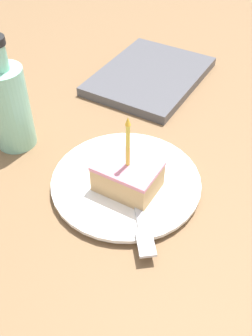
{
  "coord_description": "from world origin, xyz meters",
  "views": [
    {
      "loc": [
        0.37,
        0.25,
        0.47
      ],
      "look_at": [
        -0.02,
        0.02,
        0.04
      ],
      "focal_mm": 42.0,
      "sensor_mm": 36.0,
      "label": 1
    }
  ],
  "objects": [
    {
      "name": "bottle",
      "position": [
        -0.02,
        -0.21,
        0.08
      ],
      "size": [
        0.07,
        0.07,
        0.21
      ],
      "color": "#8CD1B2",
      "rests_on": "ground_plane"
    },
    {
      "name": "plate",
      "position": [
        -0.02,
        0.02,
        0.01
      ],
      "size": [
        0.25,
        0.25,
        0.02
      ],
      "color": "white",
      "rests_on": "ground_plane"
    },
    {
      "name": "cake_slice",
      "position": [
        -0.01,
        0.03,
        0.04
      ],
      "size": [
        0.07,
        0.1,
        0.14
      ],
      "color": "tan",
      "rests_on": "plate"
    },
    {
      "name": "ground_plane",
      "position": [
        0.0,
        0.0,
        -0.02
      ],
      "size": [
        2.4,
        2.4,
        0.04
      ],
      "color": "brown",
      "rests_on": "ground"
    },
    {
      "name": "marble_board",
      "position": [
        -0.34,
        -0.1,
        0.01
      ],
      "size": [
        0.28,
        0.21,
        0.02
      ],
      "color": "#4C4C51",
      "rests_on": "ground_plane"
    },
    {
      "name": "fork",
      "position": [
        0.03,
        0.08,
        0.02
      ],
      "size": [
        0.15,
        0.13,
        0.0
      ],
      "color": "silver",
      "rests_on": "plate"
    }
  ]
}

